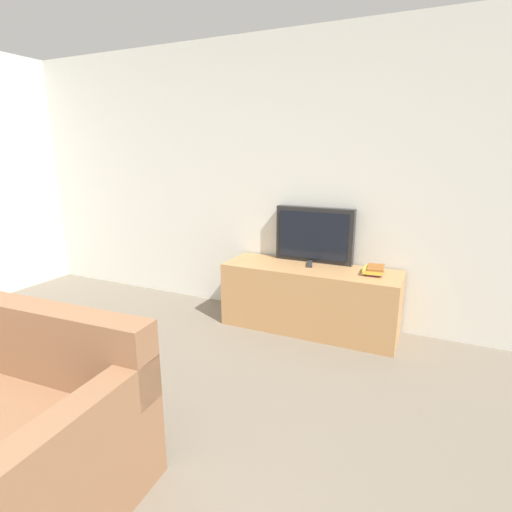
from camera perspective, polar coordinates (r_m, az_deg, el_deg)
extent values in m
cube|color=silver|center=(3.84, 3.70, 10.57)|extent=(9.00, 0.06, 2.60)
cube|color=tan|center=(3.65, 7.67, -6.03)|extent=(1.55, 0.49, 0.58)
cube|color=black|center=(3.70, 8.35, 3.01)|extent=(0.72, 0.08, 0.51)
cube|color=black|center=(3.66, 8.14, 2.88)|extent=(0.64, 0.01, 0.43)
cube|color=#8C6042|center=(2.50, -30.98, -9.69)|extent=(1.70, 0.25, 0.39)
cube|color=#8C6042|center=(1.91, -24.64, -27.68)|extent=(0.19, 1.00, 0.65)
cube|color=#7A3884|center=(3.49, 16.65, -2.28)|extent=(0.14, 0.19, 0.02)
cube|color=gold|center=(3.47, 16.40, -1.95)|extent=(0.17, 0.21, 0.03)
cube|color=#995623|center=(3.47, 16.74, -1.58)|extent=(0.15, 0.22, 0.02)
cube|color=#2D2D2D|center=(3.62, 7.69, -1.14)|extent=(0.09, 0.17, 0.02)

